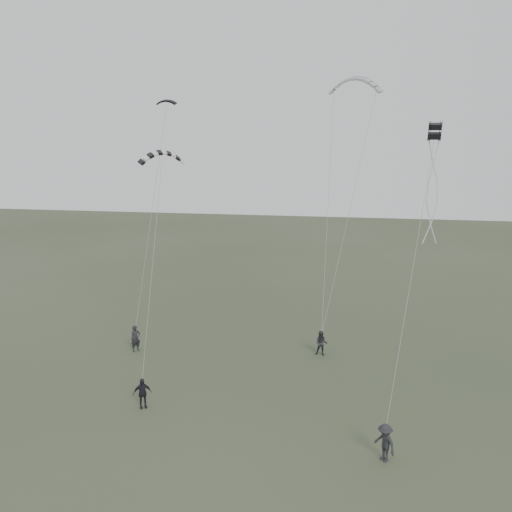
% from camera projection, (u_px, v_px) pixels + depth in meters
% --- Properties ---
extents(ground, '(140.00, 140.00, 0.00)m').
position_uv_depth(ground, '(221.00, 398.00, 26.80)').
color(ground, '#323D29').
rests_on(ground, ground).
extents(flyer_left, '(0.75, 0.75, 1.75)m').
position_uv_depth(flyer_left, '(136.00, 338.00, 32.72)').
color(flyer_left, black).
rests_on(flyer_left, ground).
extents(flyer_right, '(0.86, 0.71, 1.62)m').
position_uv_depth(flyer_right, '(321.00, 343.00, 32.10)').
color(flyer_right, '#25262A').
rests_on(flyer_right, ground).
extents(flyer_center, '(1.01, 0.81, 1.61)m').
position_uv_depth(flyer_center, '(142.00, 393.00, 25.70)').
color(flyer_center, black).
rests_on(flyer_center, ground).
extents(flyer_far, '(1.20, 1.25, 1.71)m').
position_uv_depth(flyer_far, '(385.00, 443.00, 21.34)').
color(flyer_far, '#222227').
rests_on(flyer_far, ground).
extents(kite_dark_small, '(1.35, 0.55, 0.56)m').
position_uv_depth(kite_dark_small, '(166.00, 101.00, 33.42)').
color(kite_dark_small, black).
rests_on(kite_dark_small, flyer_left).
extents(kite_pale_large, '(4.03, 2.02, 1.76)m').
position_uv_depth(kite_pale_large, '(355.00, 79.00, 35.76)').
color(kite_pale_large, '#9EA1A3').
rests_on(kite_pale_large, flyer_right).
extents(kite_striped, '(2.79, 2.21, 1.23)m').
position_uv_depth(kite_striped, '(162.00, 153.00, 29.68)').
color(kite_striped, black).
rests_on(kite_striped, flyer_center).
extents(kite_box, '(0.70, 0.82, 0.81)m').
position_uv_depth(kite_box, '(435.00, 131.00, 23.89)').
color(kite_box, black).
rests_on(kite_box, flyer_far).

